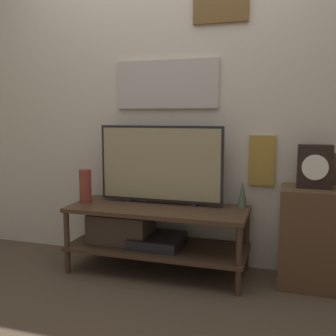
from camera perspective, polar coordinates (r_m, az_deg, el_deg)
The scene contains 8 objects.
ground_plane at distance 2.76m, azimuth -3.56°, elevation -16.90°, with size 12.00×12.00×0.00m, color #4C3D2D.
wall_back at distance 3.08m, azimuth 0.40°, elevation 11.46°, with size 6.40×0.08×2.70m.
media_console at distance 2.95m, azimuth -3.40°, elevation -8.93°, with size 1.30×0.51×0.49m.
television at distance 2.92m, azimuth -1.09°, elevation 0.59°, with size 0.94×0.05×0.59m.
vase_tall_ceramic at distance 3.06m, azimuth -11.90°, elevation -2.56°, with size 0.09×0.09×0.25m.
vase_slim_bronze at distance 2.88m, azimuth 10.76°, elevation -3.75°, with size 0.07×0.07×0.20m.
side_table at distance 2.84m, azimuth 20.11°, elevation -9.42°, with size 0.42×0.35×0.67m.
mantel_clock at distance 2.76m, azimuth 20.51°, elevation 0.22°, with size 0.22×0.11×0.29m.
Camera 1 is at (0.90, -2.34, 1.15)m, focal length 42.00 mm.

